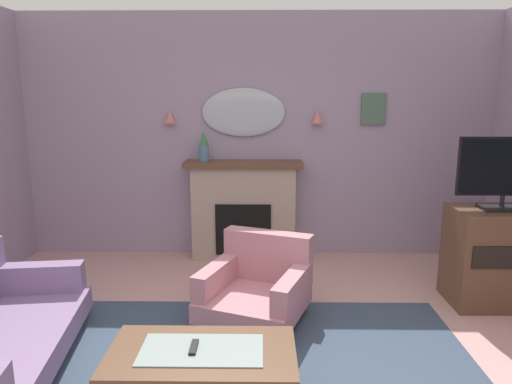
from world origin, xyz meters
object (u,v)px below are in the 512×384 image
object	(u,v)px
wall_mirror	(244,112)
armchair_by_coffee_table	(258,285)
tv_remote	(194,348)
framed_picture	(373,109)
tv_cabinet	(495,257)
tv_flatscreen	(505,171)
wall_sconce_left	(170,117)
mantel_vase_centre	(204,147)
coffee_table	(202,359)
wall_sconce_right	(317,117)
fireplace	(244,211)

from	to	relation	value
wall_mirror	armchair_by_coffee_table	world-z (taller)	wall_mirror
tv_remote	framed_picture	bearing A→B (deg)	60.67
wall_mirror	armchair_by_coffee_table	bearing A→B (deg)	-83.77
tv_cabinet	tv_flatscreen	size ratio (longest dim) A/B	1.07
wall_mirror	tv_cabinet	xyz separation A→B (m)	(2.36, -1.36, -1.26)
wall_mirror	wall_sconce_left	xyz separation A→B (m)	(-0.85, -0.05, -0.05)
mantel_vase_centre	tv_cabinet	xyz separation A→B (m)	(2.81, -1.19, -0.87)
wall_mirror	armchair_by_coffee_table	size ratio (longest dim) A/B	0.91
armchair_by_coffee_table	mantel_vase_centre	bearing A→B (deg)	112.59
armchair_by_coffee_table	tv_flatscreen	distance (m)	2.39
tv_remote	coffee_table	bearing A→B (deg)	-12.23
wall_sconce_right	tv_remote	distance (m)	3.33
wall_sconce_right	armchair_by_coffee_table	xyz separation A→B (m)	(-0.66, -1.65, -1.35)
wall_mirror	tv_remote	xyz separation A→B (m)	(-0.18, -2.98, -1.26)
wall_sconce_left	tv_cabinet	distance (m)	3.67
coffee_table	tv_cabinet	world-z (taller)	tv_cabinet
mantel_vase_centre	armchair_by_coffee_table	bearing A→B (deg)	-67.41
fireplace	framed_picture	distance (m)	1.91
fireplace	framed_picture	size ratio (longest dim) A/B	3.78
mantel_vase_centre	tv_cabinet	world-z (taller)	mantel_vase_centre
wall_mirror	fireplace	bearing A→B (deg)	-90.00
fireplace	tv_flatscreen	distance (m)	2.75
wall_mirror	tv_remote	distance (m)	3.24
coffee_table	tv_flatscreen	world-z (taller)	tv_flatscreen
fireplace	tv_flatscreen	world-z (taller)	tv_flatscreen
tv_flatscreen	wall_sconce_left	bearing A→B (deg)	157.46
wall_mirror	tv_cabinet	size ratio (longest dim) A/B	1.07
wall_sconce_right	framed_picture	world-z (taller)	framed_picture
coffee_table	wall_mirror	bearing A→B (deg)	87.49
wall_mirror	framed_picture	distance (m)	1.50
framed_picture	armchair_by_coffee_table	world-z (taller)	framed_picture
wall_mirror	tv_cabinet	bearing A→B (deg)	-29.99
fireplace	wall_mirror	bearing A→B (deg)	90.00
tv_cabinet	wall_mirror	bearing A→B (deg)	150.01
mantel_vase_centre	armchair_by_coffee_table	distance (m)	1.94
mantel_vase_centre	armchair_by_coffee_table	size ratio (longest dim) A/B	0.33
framed_picture	armchair_by_coffee_table	bearing A→B (deg)	-127.62
mantel_vase_centre	tv_cabinet	size ratio (longest dim) A/B	0.39
wall_sconce_left	tv_remote	bearing A→B (deg)	-77.10
mantel_vase_centre	tv_cabinet	bearing A→B (deg)	-22.98
wall_sconce_right	armchair_by_coffee_table	world-z (taller)	wall_sconce_right
fireplace	wall_sconce_right	bearing A→B (deg)	6.16
mantel_vase_centre	tv_remote	xyz separation A→B (m)	(0.27, -2.81, -0.87)
tv_remote	armchair_by_coffee_table	bearing A→B (deg)	74.15
framed_picture	coffee_table	size ratio (longest dim) A/B	0.33
tv_cabinet	armchair_by_coffee_table	bearing A→B (deg)	-171.25
tv_cabinet	tv_flatscreen	bearing A→B (deg)	-90.00
mantel_vase_centre	tv_remote	size ratio (longest dim) A/B	2.17
wall_mirror	wall_sconce_right	bearing A→B (deg)	-3.37
wall_sconce_right	tv_cabinet	bearing A→B (deg)	-40.98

